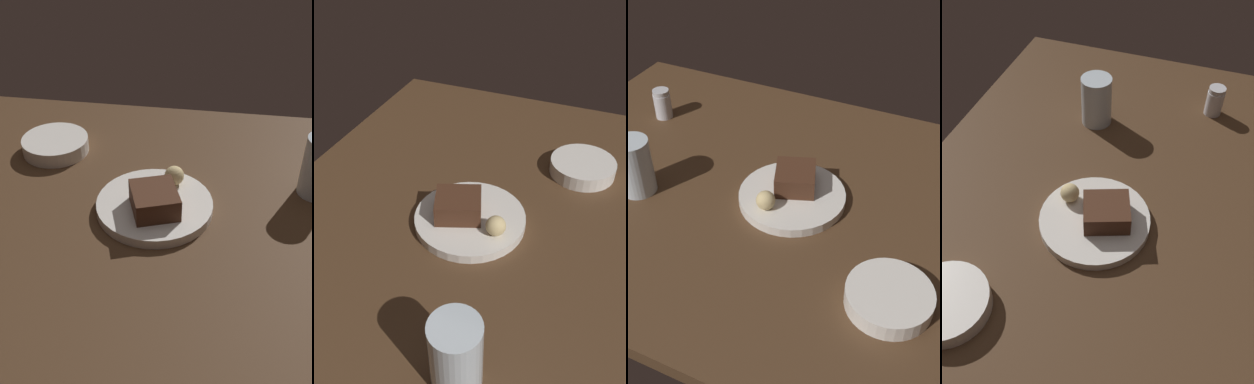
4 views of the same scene
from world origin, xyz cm
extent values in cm
cube|color=#4C331E|center=(0.00, 0.00, 1.50)|extent=(120.00, 84.00, 3.00)
cylinder|color=white|center=(3.50, -0.29, 3.95)|extent=(21.70, 21.70, 1.90)
cube|color=#472819|center=(3.17, 2.30, 7.05)|extent=(10.52, 10.98, 4.29)
sphere|color=#DBC184|center=(0.63, -6.22, 6.81)|extent=(3.81, 3.81, 3.81)
cylinder|color=silver|center=(-39.44, 16.41, 6.13)|extent=(4.25, 4.25, 6.26)
cylinder|color=silver|center=(-39.44, 16.41, 9.86)|extent=(4.04, 4.04, 1.20)
cylinder|color=silver|center=(-26.95, -10.17, 9.04)|extent=(7.27, 7.27, 12.08)
cylinder|color=white|center=(28.51, -17.31, 4.62)|extent=(14.54, 14.54, 3.24)
camera|label=1|loc=(-7.26, 67.33, 58.08)|focal=43.62mm
camera|label=2|loc=(-55.31, -23.54, 61.13)|focal=40.69mm
camera|label=3|loc=(34.93, -71.83, 70.04)|focal=47.20mm
camera|label=4|loc=(52.03, 17.42, 69.90)|focal=39.85mm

